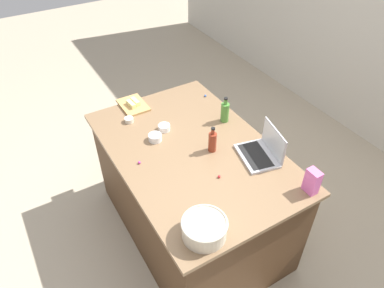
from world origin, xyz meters
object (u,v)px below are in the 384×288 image
(ramekin_medium, at_px, (129,120))
(bottle_olive, at_px, (225,112))
(bottle_soy, at_px, (212,141))
(cutting_board, at_px, (133,105))
(ramekin_small, at_px, (155,137))
(butter_stick_left, at_px, (131,104))
(mixing_bowl_large, at_px, (204,228))
(butter_stick_right, at_px, (135,102))
(candy_bag, at_px, (312,181))
(ramekin_wide, at_px, (164,127))
(laptop, at_px, (262,151))

(ramekin_medium, bearing_deg, bottle_olive, 60.34)
(bottle_soy, distance_m, ramekin_medium, 0.72)
(cutting_board, bearing_deg, ramekin_small, -4.55)
(bottle_olive, height_order, butter_stick_left, bottle_olive)
(mixing_bowl_large, height_order, butter_stick_left, mixing_bowl_large)
(cutting_board, relative_size, butter_stick_right, 2.54)
(mixing_bowl_large, xyz_separation_m, butter_stick_right, (-1.38, 0.20, -0.02))
(ramekin_medium, bearing_deg, candy_bag, 28.71)
(butter_stick_left, relative_size, butter_stick_right, 1.00)
(mixing_bowl_large, height_order, ramekin_wide, mixing_bowl_large)
(laptop, xyz_separation_m, butter_stick_right, (-1.03, -0.50, -0.01))
(bottle_olive, height_order, butter_stick_right, bottle_olive)
(butter_stick_right, relative_size, ramekin_wide, 1.22)
(bottle_soy, height_order, ramekin_medium, bottle_soy)
(mixing_bowl_large, height_order, ramekin_medium, mixing_bowl_large)
(laptop, xyz_separation_m, ramekin_medium, (-0.84, -0.64, -0.03))
(bottle_soy, height_order, ramekin_small, bottle_soy)
(butter_stick_right, bearing_deg, butter_stick_left, -68.72)
(butter_stick_right, distance_m, candy_bag, 1.54)
(bottle_soy, height_order, cutting_board, bottle_soy)
(butter_stick_left, relative_size, ramekin_wide, 1.22)
(laptop, distance_m, ramekin_small, 0.78)
(ramekin_medium, relative_size, candy_bag, 0.42)
(ramekin_small, xyz_separation_m, candy_bag, (0.94, 0.61, 0.06))
(butter_stick_left, height_order, candy_bag, candy_bag)
(bottle_soy, relative_size, bottle_olive, 0.95)
(ramekin_medium, height_order, ramekin_wide, ramekin_wide)
(bottle_olive, relative_size, ramekin_wide, 2.33)
(candy_bag, bearing_deg, bottle_olive, -177.56)
(butter_stick_left, height_order, butter_stick_right, same)
(mixing_bowl_large, height_order, candy_bag, candy_bag)
(ramekin_small, xyz_separation_m, ramekin_medium, (-0.31, -0.08, -0.01))
(ramekin_small, xyz_separation_m, ramekin_wide, (-0.07, 0.11, -0.00))
(ramekin_medium, bearing_deg, mixing_bowl_large, -2.81)
(bottle_soy, relative_size, candy_bag, 1.18)
(bottle_soy, bearing_deg, cutting_board, -162.08)
(bottle_soy, distance_m, ramekin_wide, 0.43)
(laptop, bearing_deg, ramekin_medium, -142.93)
(laptop, height_order, ramekin_small, laptop)
(laptop, bearing_deg, bottle_olive, 178.52)
(laptop, distance_m, bottle_soy, 0.35)
(bottle_soy, relative_size, butter_stick_left, 1.82)
(butter_stick_right, relative_size, ramekin_small, 1.12)
(bottle_olive, distance_m, ramekin_small, 0.58)
(cutting_board, distance_m, butter_stick_left, 0.04)
(laptop, distance_m, bottle_olive, 0.47)
(ramekin_wide, bearing_deg, laptop, 36.30)
(laptop, relative_size, ramekin_medium, 4.94)
(laptop, distance_m, mixing_bowl_large, 0.78)
(bottle_soy, xyz_separation_m, butter_stick_left, (-0.78, -0.28, -0.04))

